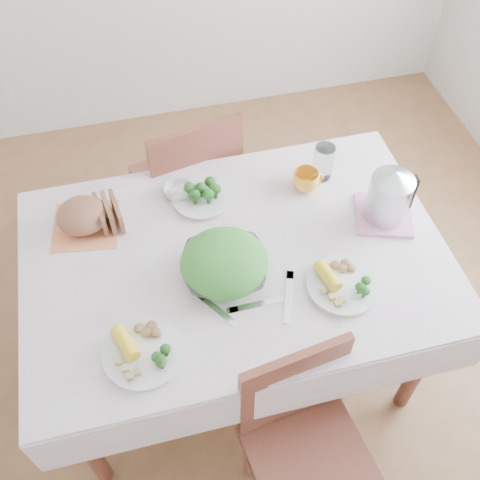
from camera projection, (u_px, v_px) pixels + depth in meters
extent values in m
plane|color=brown|center=(237.00, 354.00, 2.59)|extent=(3.60, 3.60, 0.00)
cube|color=brown|center=(236.00, 312.00, 2.29)|extent=(1.40, 0.90, 0.75)
cube|color=silver|center=(236.00, 256.00, 2.00)|extent=(1.50, 1.00, 0.01)
cube|color=brown|center=(312.00, 456.00, 1.85)|extent=(0.44, 0.44, 0.86)
cube|color=brown|center=(185.00, 182.00, 2.63)|extent=(0.50, 0.50, 0.93)
imported|color=white|center=(224.00, 268.00, 1.92)|extent=(0.32, 0.32, 0.07)
cylinder|color=white|center=(144.00, 353.00, 1.74)|extent=(0.26, 0.26, 0.02)
cylinder|color=white|center=(342.00, 285.00, 1.90)|extent=(0.28, 0.28, 0.02)
cylinder|color=beige|center=(202.00, 198.00, 2.15)|extent=(0.28, 0.28, 0.02)
cube|color=#ED804C|center=(86.00, 226.00, 2.07)|extent=(0.27, 0.27, 0.00)
ellipsoid|color=brown|center=(82.00, 216.00, 2.03)|extent=(0.20, 0.20, 0.11)
imported|color=white|center=(179.00, 191.00, 2.16)|extent=(0.15, 0.15, 0.04)
imported|color=#FAA327|center=(306.00, 180.00, 2.16)|extent=(0.11, 0.11, 0.08)
cylinder|color=white|center=(323.00, 164.00, 2.19)|extent=(0.10, 0.10, 0.15)
cube|color=pink|center=(383.00, 215.00, 2.10)|extent=(0.26, 0.26, 0.02)
cylinder|color=#B2B5BA|center=(390.00, 194.00, 2.01)|extent=(0.19, 0.19, 0.22)
cube|color=silver|center=(218.00, 310.00, 1.85)|extent=(0.12, 0.16, 0.00)
cube|color=silver|center=(289.00, 297.00, 1.88)|extent=(0.10, 0.21, 0.00)
cube|color=silver|center=(257.00, 305.00, 1.86)|extent=(0.19, 0.02, 0.00)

